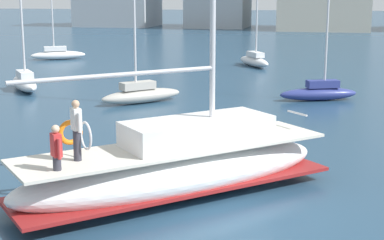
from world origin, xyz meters
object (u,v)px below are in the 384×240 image
(moored_cutter_right, at_px, (24,81))
(moored_ketch_distant, at_px, (58,54))
(main_sailboat, at_px, (178,165))
(moored_cutter_left, at_px, (254,60))
(moored_sloop_near, at_px, (319,92))
(moored_sloop_far, at_px, (141,93))

(moored_cutter_right, relative_size, moored_ketch_distant, 1.36)
(moored_cutter_right, bearing_deg, main_sailboat, -49.82)
(moored_cutter_left, height_order, moored_cutter_right, moored_cutter_right)
(moored_sloop_near, distance_m, moored_ketch_distant, 27.49)
(moored_sloop_near, bearing_deg, moored_cutter_right, -178.39)
(moored_sloop_near, height_order, moored_cutter_right, moored_cutter_right)
(moored_cutter_left, bearing_deg, moored_cutter_right, -128.64)
(main_sailboat, height_order, moored_ketch_distant, main_sailboat)
(moored_sloop_near, bearing_deg, moored_ketch_distant, 145.76)
(main_sailboat, height_order, moored_cutter_left, main_sailboat)
(moored_sloop_near, relative_size, moored_cutter_left, 0.90)
(moored_cutter_left, distance_m, moored_ketch_distant, 17.45)
(moored_cutter_right, bearing_deg, moored_cutter_left, 51.36)
(moored_cutter_left, distance_m, moored_cutter_right, 19.09)
(moored_sloop_near, distance_m, moored_sloop_far, 9.60)
(moored_sloop_far, bearing_deg, moored_cutter_left, 77.50)
(moored_ketch_distant, bearing_deg, main_sailboat, -59.22)
(moored_sloop_far, xyz_separation_m, moored_ketch_distant, (-13.58, 18.37, -0.04))
(moored_sloop_near, xyz_separation_m, moored_ketch_distant, (-22.73, 15.47, 0.03))
(main_sailboat, bearing_deg, moored_ketch_distant, 120.78)
(moored_cutter_left, relative_size, moored_ketch_distant, 1.10)
(moored_cutter_left, bearing_deg, moored_ketch_distant, 176.57)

